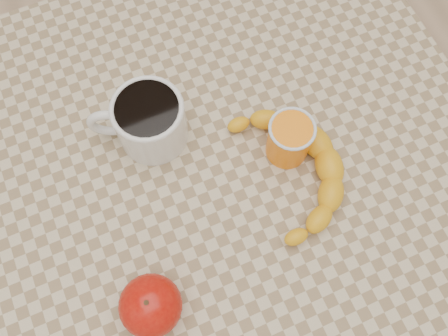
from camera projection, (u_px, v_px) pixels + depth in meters
name	position (u px, v px, depth m)	size (l,w,h in m)	color
ground	(224.00, 264.00, 1.42)	(3.00, 3.00, 0.00)	tan
table	(224.00, 192.00, 0.80)	(0.80, 0.80, 0.75)	tan
coffee_mug	(148.00, 120.00, 0.70)	(0.15, 0.13, 0.09)	silver
orange_juice_glass	(289.00, 139.00, 0.69)	(0.07, 0.07, 0.08)	orange
apple	(151.00, 306.00, 0.62)	(0.08, 0.08, 0.07)	#9D0805
banana	(292.00, 171.00, 0.70)	(0.21, 0.27, 0.04)	#ECAB15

